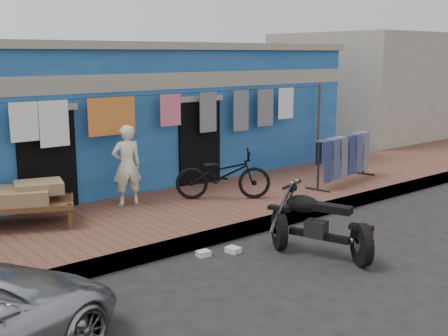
% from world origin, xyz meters
% --- Properties ---
extents(ground, '(80.00, 80.00, 0.00)m').
position_xyz_m(ground, '(0.00, 0.00, 0.00)').
color(ground, black).
rests_on(ground, ground).
extents(sidewalk, '(28.00, 3.00, 0.25)m').
position_xyz_m(sidewalk, '(0.00, 3.00, 0.12)').
color(sidewalk, brown).
rests_on(sidewalk, ground).
extents(curb, '(28.00, 0.10, 0.25)m').
position_xyz_m(curb, '(0.00, 1.55, 0.12)').
color(curb, gray).
rests_on(curb, ground).
extents(building, '(12.20, 5.20, 3.36)m').
position_xyz_m(building, '(-0.00, 6.99, 1.69)').
color(building, navy).
rests_on(building, ground).
extents(neighbor_right, '(6.00, 5.00, 3.80)m').
position_xyz_m(neighbor_right, '(11.00, 7.00, 1.90)').
color(neighbor_right, '#9E9384').
rests_on(neighbor_right, ground).
extents(clothesline, '(10.06, 0.06, 2.10)m').
position_xyz_m(clothesline, '(-0.29, 4.25, 1.82)').
color(clothesline, brown).
rests_on(clothesline, sidewalk).
extents(seated_person, '(0.62, 0.48, 1.55)m').
position_xyz_m(seated_person, '(-0.89, 3.85, 1.03)').
color(seated_person, beige).
rests_on(seated_person, sidewalk).
extents(bicycle, '(1.91, 1.65, 1.22)m').
position_xyz_m(bicycle, '(0.82, 3.04, 0.86)').
color(bicycle, black).
rests_on(bicycle, sidewalk).
extents(motorcycle, '(1.64, 2.09, 1.12)m').
position_xyz_m(motorcycle, '(0.32, 0.05, 0.56)').
color(motorcycle, black).
rests_on(motorcycle, ground).
extents(charpoy, '(2.84, 2.54, 0.71)m').
position_xyz_m(charpoy, '(-3.11, 3.82, 0.60)').
color(charpoy, brown).
rests_on(charpoy, sidewalk).
extents(jeans_rack, '(2.44, 1.31, 1.09)m').
position_xyz_m(jeans_rack, '(3.87, 2.50, 0.79)').
color(jeans_rack, black).
rests_on(jeans_rack, sidewalk).
extents(litter_a, '(0.21, 0.17, 0.09)m').
position_xyz_m(litter_a, '(-1.06, 1.20, 0.04)').
color(litter_a, silver).
rests_on(litter_a, ground).
extents(litter_b, '(0.20, 0.19, 0.08)m').
position_xyz_m(litter_b, '(1.47, 1.01, 0.04)').
color(litter_b, silver).
rests_on(litter_b, ground).
extents(litter_c, '(0.20, 0.24, 0.09)m').
position_xyz_m(litter_c, '(-0.59, 1.03, 0.04)').
color(litter_c, silver).
rests_on(litter_c, ground).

